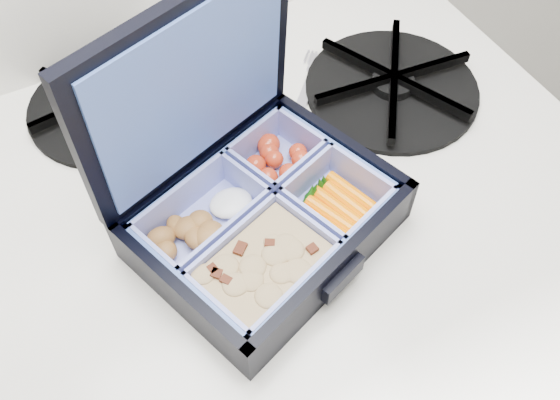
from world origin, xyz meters
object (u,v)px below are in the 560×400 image
stove (287,352)px  fork (298,112)px  bento_box (266,220)px  burner_grate (393,81)px

stove → fork: size_ratio=5.53×
fork → bento_box: bearing=-84.5°
stove → burner_grate: 0.52m
stove → fork: bearing=56.5°
fork → burner_grate: bearing=35.7°
bento_box → burner_grate: (0.21, 0.11, -0.01)m
bento_box → stove: bearing=24.0°
bento_box → burner_grate: 0.24m
stove → burner_grate: burner_grate is taller
fork → stove: bearing=-78.8°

